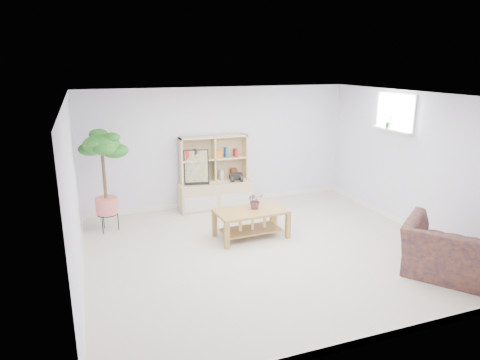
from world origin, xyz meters
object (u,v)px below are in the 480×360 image
object	(u,v)px
coffee_table	(251,224)
armchair	(451,247)
floor_tree	(105,182)
storage_unit	(215,173)

from	to	relation	value
coffee_table	armchair	distance (m)	3.02
coffee_table	armchair	world-z (taller)	armchair
floor_tree	armchair	distance (m)	5.46
coffee_table	floor_tree	xyz separation A→B (m)	(-2.25, 1.12, 0.65)
storage_unit	floor_tree	size ratio (longest dim) A/B	0.82
coffee_table	floor_tree	size ratio (longest dim) A/B	0.66
storage_unit	floor_tree	world-z (taller)	floor_tree
storage_unit	armchair	size ratio (longest dim) A/B	1.24
coffee_table	storage_unit	bearing A→B (deg)	91.05
coffee_table	armchair	bearing A→B (deg)	-50.22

